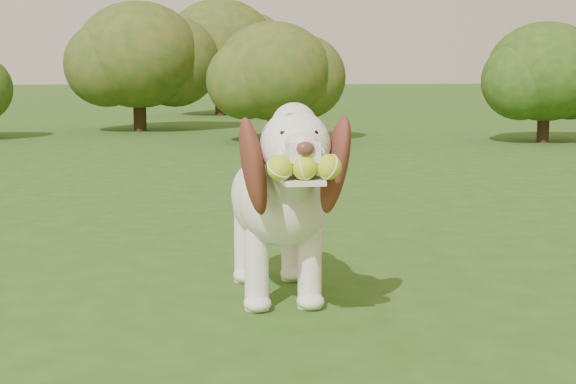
{
  "coord_description": "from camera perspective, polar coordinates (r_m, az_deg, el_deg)",
  "views": [
    {
      "loc": [
        0.13,
        -3.99,
        1.0
      ],
      "look_at": [
        0.39,
        -0.6,
        0.51
      ],
      "focal_mm": 55.0,
      "sensor_mm": 36.0,
      "label": 1
    }
  ],
  "objects": [
    {
      "name": "shrub_c",
      "position": [
        11.4,
        -0.96,
        7.81
      ],
      "size": [
        1.49,
        1.49,
        1.54
      ],
      "color": "#382314",
      "rests_on": "ground"
    },
    {
      "name": "shrub_b",
      "position": [
        13.4,
        -9.65,
        8.73
      ],
      "size": [
        1.86,
        1.86,
        1.92
      ],
      "color": "#382314",
      "rests_on": "ground"
    },
    {
      "name": "ground",
      "position": [
        4.12,
        -6.14,
        -5.85
      ],
      "size": [
        80.0,
        80.0,
        0.0
      ],
      "primitive_type": "plane",
      "color": "#274E16",
      "rests_on": "ground"
    },
    {
      "name": "shrub_i",
      "position": [
        17.4,
        -4.41,
        9.33
      ],
      "size": [
        2.17,
        2.17,
        2.25
      ],
      "color": "#382314",
      "rests_on": "ground"
    },
    {
      "name": "shrub_d",
      "position": [
        11.76,
        16.31,
        7.47
      ],
      "size": [
        1.48,
        1.48,
        1.53
      ],
      "color": "#382314",
      "rests_on": "ground"
    },
    {
      "name": "dog",
      "position": [
        3.71,
        -0.61,
        -0.14
      ],
      "size": [
        0.48,
        1.32,
        0.86
      ],
      "rotation": [
        0.0,
        0.0,
        0.07
      ],
      "color": "white",
      "rests_on": "ground"
    }
  ]
}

